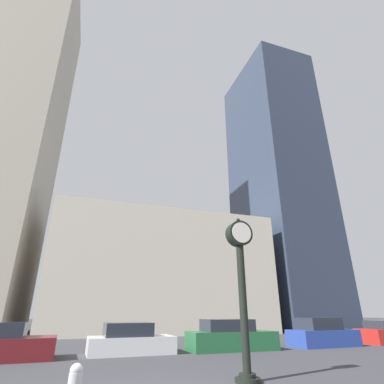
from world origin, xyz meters
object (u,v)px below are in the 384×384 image
at_px(street_clock, 242,279).
at_px(car_blue, 322,334).
at_px(car_white, 130,341).
at_px(car_green, 231,337).

xyz_separation_m(street_clock, car_blue, (8.49, 6.85, -2.08)).
distance_m(car_white, car_green, 5.02).
bearing_deg(car_green, car_white, 177.17).
bearing_deg(street_clock, car_green, 67.75).
height_order(street_clock, car_blue, street_clock).
bearing_deg(car_white, car_green, -4.53).
relative_size(car_white, car_blue, 0.99).
distance_m(street_clock, car_green, 7.66).
bearing_deg(car_blue, car_green, 177.73).
bearing_deg(street_clock, car_blue, 38.87).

